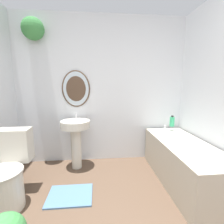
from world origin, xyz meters
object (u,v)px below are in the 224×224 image
at_px(toilet, 5,175).
at_px(pedestal_sink, 76,134).
at_px(bathtub, 184,162).
at_px(shampoo_bottle, 172,121).

bearing_deg(toilet, pedestal_sink, 47.35).
xyz_separation_m(bathtub, shampoo_bottle, (0.08, 0.56, 0.42)).
height_order(toilet, bathtub, toilet).
relative_size(toilet, pedestal_sink, 0.92).
bearing_deg(bathtub, pedestal_sink, 160.38).
bearing_deg(pedestal_sink, bathtub, -19.62).
bearing_deg(shampoo_bottle, bathtub, -98.13).
relative_size(toilet, shampoo_bottle, 4.45).
xyz_separation_m(toilet, shampoo_bottle, (2.23, 0.77, 0.38)).
bearing_deg(toilet, bathtub, 5.39).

